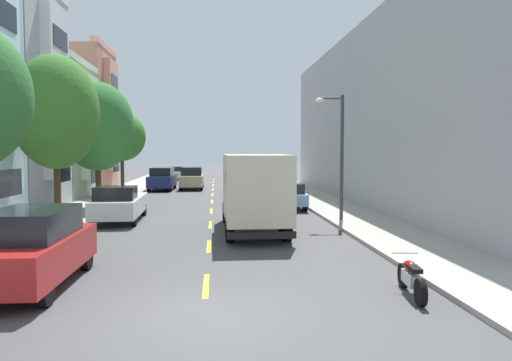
% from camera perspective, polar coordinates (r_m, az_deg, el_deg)
% --- Properties ---
extents(ground_plane, '(160.00, 160.00, 0.00)m').
position_cam_1_polar(ground_plane, '(40.17, -5.09, -1.28)').
color(ground_plane, '#424244').
extents(sidewalk_left, '(3.20, 120.00, 0.14)m').
position_cam_1_polar(sidewalk_left, '(38.87, -15.64, -1.45)').
color(sidewalk_left, '#A39E93').
rests_on(sidewalk_left, ground_plane).
extents(sidewalk_right, '(3.20, 120.00, 0.14)m').
position_cam_1_polar(sidewalk_right, '(38.78, 5.44, -1.35)').
color(sidewalk_right, '#A39E93').
rests_on(sidewalk_right, ground_plane).
extents(lane_centerline_dashes, '(0.14, 47.20, 0.01)m').
position_cam_1_polar(lane_centerline_dashes, '(34.69, -5.14, -2.03)').
color(lane_centerline_dashes, yellow).
rests_on(lane_centerline_dashes, ground_plane).
extents(townhouse_fifth_terracotta, '(14.27, 6.95, 12.08)m').
position_cam_1_polar(townhouse_fifth_terracotta, '(44.94, -25.32, 6.36)').
color(townhouse_fifth_terracotta, '#B27560').
rests_on(townhouse_fifth_terracotta, ground_plane).
extents(apartment_block_opposite, '(10.00, 36.00, 10.82)m').
position_cam_1_polar(apartment_block_opposite, '(32.96, 19.49, 6.89)').
color(apartment_block_opposite, '#A8A8AD').
rests_on(apartment_block_opposite, ground_plane).
extents(street_tree_second, '(3.55, 3.55, 7.22)m').
position_cam_1_polar(street_tree_second, '(22.18, -22.39, 7.38)').
color(street_tree_second, '#47331E').
rests_on(street_tree_second, sidewalk_left).
extents(street_tree_third, '(4.09, 4.09, 7.09)m').
position_cam_1_polar(street_tree_third, '(29.09, -18.06, 6.02)').
color(street_tree_third, '#47331E').
rests_on(street_tree_third, sidewalk_left).
extents(street_tree_farthest, '(3.35, 3.35, 5.97)m').
position_cam_1_polar(street_tree_farthest, '(36.12, -15.42, 4.97)').
color(street_tree_farthest, '#47331E').
rests_on(street_tree_farthest, sidewalk_left).
extents(street_lamp, '(1.35, 0.28, 5.78)m').
position_cam_1_polar(street_lamp, '(22.94, 9.59, 3.94)').
color(street_lamp, '#38383D').
rests_on(street_lamp, sidewalk_right).
extents(delivery_box_truck, '(2.47, 7.03, 3.20)m').
position_cam_1_polar(delivery_box_truck, '(19.98, -0.29, -0.86)').
color(delivery_box_truck, beige).
rests_on(delivery_box_truck, ground_plane).
extents(parked_wagon_silver, '(1.89, 4.73, 1.50)m').
position_cam_1_polar(parked_wagon_silver, '(57.31, -9.36, 0.93)').
color(parked_wagon_silver, '#B2B5BA').
rests_on(parked_wagon_silver, ground_plane).
extents(parked_suv_red, '(1.99, 4.81, 1.93)m').
position_cam_1_polar(parked_suv_red, '(13.31, -24.73, -7.10)').
color(parked_suv_red, '#AD1E1E').
rests_on(parked_suv_red, ground_plane).
extents(parked_hatchback_sky, '(1.79, 4.02, 1.50)m').
position_cam_1_polar(parked_hatchback_sky, '(28.08, 3.79, -1.80)').
color(parked_hatchback_sky, '#7A9EC6').
rests_on(parked_hatchback_sky, ground_plane).
extents(parked_wagon_forest, '(1.85, 4.71, 1.50)m').
position_cam_1_polar(parked_wagon_forest, '(58.24, -0.81, 1.02)').
color(parked_wagon_forest, '#194C28').
rests_on(parked_wagon_forest, ground_plane).
extents(parked_suv_black, '(2.02, 4.83, 1.93)m').
position_cam_1_polar(parked_suv_black, '(34.36, 2.29, -0.43)').
color(parked_suv_black, black).
rests_on(parked_suv_black, ground_plane).
extents(parked_suv_navy, '(2.08, 4.85, 1.93)m').
position_cam_1_polar(parked_suv_navy, '(41.98, -10.91, 0.23)').
color(parked_suv_navy, navy).
rests_on(parked_suv_navy, ground_plane).
extents(parked_pickup_white, '(2.12, 5.35, 1.73)m').
position_cam_1_polar(parked_pickup_white, '(24.05, -15.67, -2.65)').
color(parked_pickup_white, silver).
rests_on(parked_pickup_white, ground_plane).
extents(parked_suv_charcoal, '(2.05, 4.84, 1.93)m').
position_cam_1_polar(parked_suv_charcoal, '(40.46, 0.92, 0.17)').
color(parked_suv_charcoal, '#333338').
rests_on(parked_suv_charcoal, ground_plane).
extents(moving_champagne_sedan, '(1.95, 4.80, 1.93)m').
position_cam_1_polar(moving_champagne_sedan, '(42.57, -7.50, 0.31)').
color(moving_champagne_sedan, tan).
rests_on(moving_champagne_sedan, ground_plane).
extents(parked_motorcycle, '(0.62, 2.05, 0.90)m').
position_cam_1_polar(parked_motorcycle, '(12.02, 17.71, -10.87)').
color(parked_motorcycle, black).
rests_on(parked_motorcycle, ground_plane).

